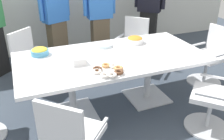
{
  "coord_description": "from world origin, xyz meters",
  "views": [
    {
      "loc": [
        -1.09,
        -2.71,
        1.99
      ],
      "look_at": [
        0.0,
        0.0,
        0.55
      ],
      "focal_mm": 39.84,
      "sensor_mm": 36.0,
      "label": 1
    }
  ],
  "objects_px": {
    "donut_platter": "(108,71)",
    "person_standing_3": "(149,7)",
    "office_chair_3": "(32,64)",
    "person_standing_2": "(100,14)",
    "conference_table": "(112,65)",
    "napkin_pile": "(78,61)",
    "snack_bowl_chips_yellow": "(40,51)",
    "snack_bowl_chips_orange": "(135,40)",
    "plate_stack": "(103,45)",
    "person_standing_1": "(56,17)",
    "office_chair_0": "(217,100)",
    "office_chair_2": "(133,47)",
    "office_chair_1": "(210,59)"
  },
  "relations": [
    {
      "from": "conference_table",
      "to": "snack_bowl_chips_yellow",
      "type": "distance_m",
      "value": 0.94
    },
    {
      "from": "office_chair_3",
      "to": "napkin_pile",
      "type": "relative_size",
      "value": 5.6
    },
    {
      "from": "office_chair_3",
      "to": "plate_stack",
      "type": "bearing_deg",
      "value": 107.16
    },
    {
      "from": "office_chair_1",
      "to": "person_standing_3",
      "type": "bearing_deg",
      "value": 0.86
    },
    {
      "from": "person_standing_2",
      "to": "snack_bowl_chips_yellow",
      "type": "distance_m",
      "value": 1.73
    },
    {
      "from": "conference_table",
      "to": "plate_stack",
      "type": "height_order",
      "value": "plate_stack"
    },
    {
      "from": "person_standing_2",
      "to": "donut_platter",
      "type": "height_order",
      "value": "person_standing_2"
    },
    {
      "from": "office_chair_0",
      "to": "office_chair_2",
      "type": "relative_size",
      "value": 1.0
    },
    {
      "from": "office_chair_0",
      "to": "snack_bowl_chips_orange",
      "type": "bearing_deg",
      "value": 66.62
    },
    {
      "from": "person_standing_2",
      "to": "snack_bowl_chips_yellow",
      "type": "xyz_separation_m",
      "value": [
        -1.24,
        -1.2,
        -0.11
      ]
    },
    {
      "from": "office_chair_0",
      "to": "napkin_pile",
      "type": "distance_m",
      "value": 1.68
    },
    {
      "from": "office_chair_3",
      "to": "person_standing_2",
      "type": "height_order",
      "value": "person_standing_2"
    },
    {
      "from": "person_standing_2",
      "to": "snack_bowl_chips_orange",
      "type": "relative_size",
      "value": 7.17
    },
    {
      "from": "person_standing_2",
      "to": "conference_table",
      "type": "bearing_deg",
      "value": 76.6
    },
    {
      "from": "snack_bowl_chips_yellow",
      "to": "donut_platter",
      "type": "relative_size",
      "value": 0.63
    },
    {
      "from": "donut_platter",
      "to": "person_standing_3",
      "type": "bearing_deg",
      "value": 50.84
    },
    {
      "from": "office_chair_3",
      "to": "snack_bowl_chips_orange",
      "type": "height_order",
      "value": "office_chair_3"
    },
    {
      "from": "donut_platter",
      "to": "napkin_pile",
      "type": "distance_m",
      "value": 0.43
    },
    {
      "from": "person_standing_2",
      "to": "napkin_pile",
      "type": "height_order",
      "value": "person_standing_2"
    },
    {
      "from": "snack_bowl_chips_orange",
      "to": "plate_stack",
      "type": "distance_m",
      "value": 0.48
    },
    {
      "from": "person_standing_2",
      "to": "office_chair_2",
      "type": "bearing_deg",
      "value": 123.6
    },
    {
      "from": "person_standing_2",
      "to": "snack_bowl_chips_orange",
      "type": "bearing_deg",
      "value": 94.93
    },
    {
      "from": "person_standing_1",
      "to": "person_standing_3",
      "type": "xyz_separation_m",
      "value": [
        1.84,
        -0.09,
        0.05
      ]
    },
    {
      "from": "donut_platter",
      "to": "napkin_pile",
      "type": "bearing_deg",
      "value": 126.34
    },
    {
      "from": "plate_stack",
      "to": "person_standing_1",
      "type": "bearing_deg",
      "value": 107.0
    },
    {
      "from": "office_chair_1",
      "to": "conference_table",
      "type": "bearing_deg",
      "value": 83.52
    },
    {
      "from": "person_standing_3",
      "to": "donut_platter",
      "type": "relative_size",
      "value": 4.99
    },
    {
      "from": "snack_bowl_chips_yellow",
      "to": "snack_bowl_chips_orange",
      "type": "relative_size",
      "value": 0.93
    },
    {
      "from": "person_standing_2",
      "to": "napkin_pile",
      "type": "distance_m",
      "value": 1.86
    },
    {
      "from": "conference_table",
      "to": "snack_bowl_chips_orange",
      "type": "bearing_deg",
      "value": 33.63
    },
    {
      "from": "office_chair_0",
      "to": "donut_platter",
      "type": "xyz_separation_m",
      "value": [
        -1.15,
        0.5,
        0.36
      ]
    },
    {
      "from": "person_standing_2",
      "to": "snack_bowl_chips_yellow",
      "type": "relative_size",
      "value": 7.69
    },
    {
      "from": "office_chair_2",
      "to": "office_chair_1",
      "type": "bearing_deg",
      "value": -177.19
    },
    {
      "from": "snack_bowl_chips_yellow",
      "to": "snack_bowl_chips_orange",
      "type": "xyz_separation_m",
      "value": [
        1.33,
        -0.05,
        0.0
      ]
    },
    {
      "from": "snack_bowl_chips_yellow",
      "to": "napkin_pile",
      "type": "relative_size",
      "value": 1.39
    },
    {
      "from": "office_chair_2",
      "to": "office_chair_3",
      "type": "distance_m",
      "value": 1.72
    },
    {
      "from": "snack_bowl_chips_yellow",
      "to": "plate_stack",
      "type": "distance_m",
      "value": 0.86
    },
    {
      "from": "conference_table",
      "to": "person_standing_2",
      "type": "relative_size",
      "value": 1.38
    },
    {
      "from": "snack_bowl_chips_orange",
      "to": "plate_stack",
      "type": "relative_size",
      "value": 1.03
    },
    {
      "from": "snack_bowl_chips_orange",
      "to": "snack_bowl_chips_yellow",
      "type": "bearing_deg",
      "value": 177.65
    },
    {
      "from": "conference_table",
      "to": "office_chair_1",
      "type": "xyz_separation_m",
      "value": [
        1.7,
        0.07,
        -0.22
      ]
    },
    {
      "from": "person_standing_3",
      "to": "office_chair_2",
      "type": "bearing_deg",
      "value": 87.41
    },
    {
      "from": "office_chair_3",
      "to": "person_standing_1",
      "type": "height_order",
      "value": "person_standing_1"
    },
    {
      "from": "office_chair_0",
      "to": "office_chair_3",
      "type": "relative_size",
      "value": 1.0
    },
    {
      "from": "office_chair_1",
      "to": "person_standing_1",
      "type": "height_order",
      "value": "person_standing_1"
    },
    {
      "from": "person_standing_1",
      "to": "snack_bowl_chips_orange",
      "type": "xyz_separation_m",
      "value": [
        0.88,
        -1.37,
        -0.09
      ]
    },
    {
      "from": "office_chair_0",
      "to": "person_standing_3",
      "type": "relative_size",
      "value": 0.51
    },
    {
      "from": "office_chair_2",
      "to": "plate_stack",
      "type": "distance_m",
      "value": 1.05
    },
    {
      "from": "donut_platter",
      "to": "office_chair_3",
      "type": "bearing_deg",
      "value": 118.62
    },
    {
      "from": "person_standing_1",
      "to": "snack_bowl_chips_yellow",
      "type": "xyz_separation_m",
      "value": [
        -0.45,
        -1.32,
        -0.09
      ]
    }
  ]
}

